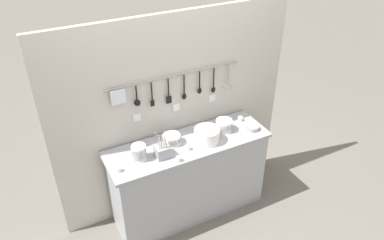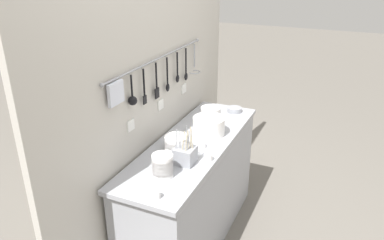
% 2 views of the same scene
% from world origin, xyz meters
% --- Properties ---
extents(ground_plane, '(20.00, 20.00, 0.00)m').
position_xyz_m(ground_plane, '(0.00, 0.00, 0.00)').
color(ground_plane, '#666059').
extents(counter, '(1.53, 0.48, 0.85)m').
position_xyz_m(counter, '(0.00, 0.00, 0.42)').
color(counter, '#9EA0A8').
rests_on(counter, ground).
extents(back_wall, '(2.33, 0.11, 1.97)m').
position_xyz_m(back_wall, '(-0.00, 0.28, 0.99)').
color(back_wall, '#BCB7AD').
rests_on(back_wall, ground).
extents(bowl_stack_wide_centre, '(0.16, 0.16, 0.11)m').
position_xyz_m(bowl_stack_wide_centre, '(0.39, 0.02, 0.90)').
color(bowl_stack_wide_centre, white).
rests_on(bowl_stack_wide_centre, counter).
extents(bowl_stack_nested_right, '(0.12, 0.12, 0.14)m').
position_xyz_m(bowl_stack_nested_right, '(-0.48, -0.02, 0.92)').
color(bowl_stack_nested_right, white).
rests_on(bowl_stack_nested_right, counter).
extents(bowl_stack_short_front, '(0.16, 0.16, 0.09)m').
position_xyz_m(bowl_stack_short_front, '(-0.14, 0.06, 0.89)').
color(bowl_stack_short_front, white).
rests_on(bowl_stack_short_front, counter).
extents(plate_stack, '(0.23, 0.23, 0.13)m').
position_xyz_m(plate_stack, '(0.16, -0.05, 0.91)').
color(plate_stack, white).
rests_on(plate_stack, counter).
extents(steel_mixing_bowl, '(0.12, 0.12, 0.04)m').
position_xyz_m(steel_mixing_bowl, '(0.64, -0.09, 0.87)').
color(steel_mixing_bowl, '#93969E').
rests_on(steel_mixing_bowl, counter).
extents(cutlery_caddy, '(0.12, 0.12, 0.25)m').
position_xyz_m(cutlery_caddy, '(-0.29, -0.07, 0.90)').
color(cutlery_caddy, '#93969E').
rests_on(cutlery_caddy, counter).
extents(cup_back_left, '(0.05, 0.05, 0.04)m').
position_xyz_m(cup_back_left, '(-0.19, -0.19, 0.87)').
color(cup_back_left, white).
rests_on(cup_back_left, counter).
extents(cup_centre, '(0.05, 0.05, 0.04)m').
position_xyz_m(cup_centre, '(0.62, 0.09, 0.87)').
color(cup_centre, white).
rests_on(cup_centre, counter).
extents(cup_edge_near, '(0.05, 0.05, 0.04)m').
position_xyz_m(cup_edge_near, '(-0.69, -0.09, 0.87)').
color(cup_edge_near, white).
rests_on(cup_edge_near, counter).
extents(cup_edge_far, '(0.05, 0.05, 0.04)m').
position_xyz_m(cup_edge_far, '(-0.05, -0.09, 0.87)').
color(cup_edge_far, white).
rests_on(cup_edge_far, counter).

